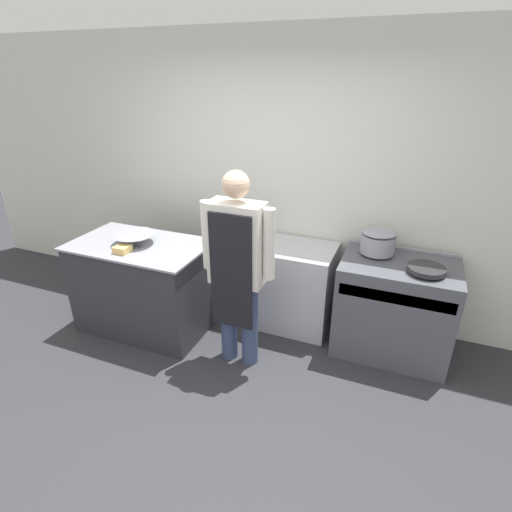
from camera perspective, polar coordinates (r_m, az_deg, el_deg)
The scene contains 10 objects.
ground_plane at distance 3.17m, azimuth -8.66°, elevation -22.47°, with size 14.00×14.00×0.00m, color #2D2D33.
wall_back at distance 3.94m, azimuth 3.60°, elevation 10.62°, with size 8.00×0.05×2.70m.
prep_counter at distance 4.00m, azimuth -15.68°, elevation -4.11°, with size 1.26×0.75×0.88m.
stove at distance 3.73m, azimuth 19.08°, elevation -6.97°, with size 0.96×0.66×0.88m.
fridge_unit at distance 3.91m, azimuth 5.77°, elevation -4.39°, with size 0.69×0.57×0.83m.
person_cook at distance 3.15m, azimuth -2.67°, elevation -0.90°, with size 0.61×0.24×1.68m.
mixing_bowl at distance 3.80m, azimuth -16.93°, elevation 2.36°, with size 0.38×0.38×0.10m.
plastic_tub at distance 3.66m, azimuth -18.54°, elevation 0.94°, with size 0.13×0.13×0.06m.
stock_pot at distance 3.60m, azimuth 17.04°, elevation 2.07°, with size 0.29×0.29×0.21m.
saute_pan at distance 3.42m, azimuth 23.19°, elevation -1.72°, with size 0.29×0.29×0.04m.
Camera 1 is at (1.20, -1.80, 2.32)m, focal length 28.00 mm.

